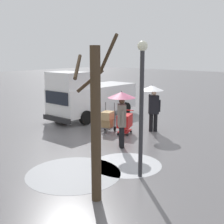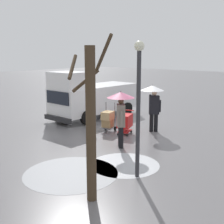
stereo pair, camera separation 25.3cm
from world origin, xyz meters
name	(u,v)px [view 1 (the left image)]	position (x,y,z in m)	size (l,w,h in m)	color
ground_plane	(125,131)	(0.00, 0.00, 0.00)	(90.00, 90.00, 0.00)	slate
slush_patch_near_cluster	(74,173)	(-1.91, 4.78, 0.00)	(2.83, 2.83, 0.01)	#999BA0
slush_patch_under_van	(127,164)	(-2.64, 3.16, 0.00)	(2.25, 2.25, 0.01)	silver
cargo_van_parked_right	(90,97)	(3.29, -1.07, 1.18)	(2.27, 5.37, 2.60)	white
shopping_cart_vendor	(125,121)	(-0.26, 0.32, 0.57)	(0.82, 0.97, 1.04)	red
hand_dolly_boxes	(107,119)	(0.56, 0.55, 0.58)	(0.70, 0.82, 1.32)	#515156
pedestrian_pink_side	(122,106)	(-1.31, 1.82, 1.58)	(1.04, 1.04, 2.15)	black
pedestrian_black_side	(153,97)	(-0.92, -0.84, 1.57)	(1.04, 1.04, 2.15)	black
bare_tree_near	(96,122)	(-3.53, 5.47, 1.96)	(1.08, 1.08, 3.96)	#423323
street_lamp	(142,96)	(-3.51, 3.63, 2.37)	(0.28, 0.28, 3.86)	#2D2D33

